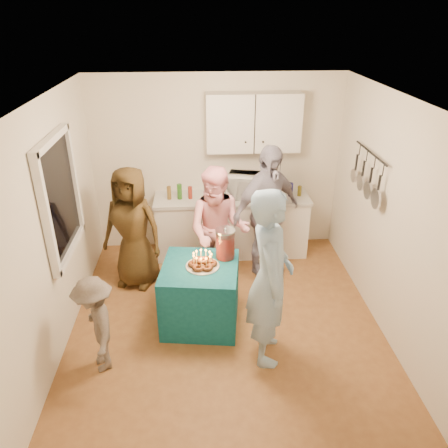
{
  "coord_description": "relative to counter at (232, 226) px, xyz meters",
  "views": [
    {
      "loc": [
        -0.28,
        -4.1,
        3.38
      ],
      "look_at": [
        0.0,
        0.35,
        1.15
      ],
      "focal_mm": 35.0,
      "sensor_mm": 36.0,
      "label": 1
    }
  ],
  "objects": [
    {
      "name": "floor",
      "position": [
        -0.2,
        -1.7,
        -0.43
      ],
      "size": [
        4.0,
        4.0,
        0.0
      ],
      "primitive_type": "plane",
      "color": "brown",
      "rests_on": "ground"
    },
    {
      "name": "ceiling",
      "position": [
        -0.2,
        -1.7,
        2.17
      ],
      "size": [
        4.0,
        4.0,
        0.0
      ],
      "primitive_type": "plane",
      "color": "white",
      "rests_on": "floor"
    },
    {
      "name": "back_wall",
      "position": [
        -0.2,
        0.3,
        0.87
      ],
      "size": [
        3.6,
        3.6,
        0.0
      ],
      "primitive_type": "plane",
      "color": "silver",
      "rests_on": "floor"
    },
    {
      "name": "left_wall",
      "position": [
        -2.0,
        -1.7,
        0.87
      ],
      "size": [
        4.0,
        4.0,
        0.0
      ],
      "primitive_type": "plane",
      "color": "silver",
      "rests_on": "floor"
    },
    {
      "name": "right_wall",
      "position": [
        1.6,
        -1.7,
        0.87
      ],
      "size": [
        4.0,
        4.0,
        0.0
      ],
      "primitive_type": "plane",
      "color": "silver",
      "rests_on": "floor"
    },
    {
      "name": "window_night",
      "position": [
        -1.97,
        -1.4,
        1.12
      ],
      "size": [
        0.04,
        1.0,
        1.2
      ],
      "primitive_type": "cube",
      "color": "black",
      "rests_on": "left_wall"
    },
    {
      "name": "counter",
      "position": [
        0.0,
        0.0,
        0.0
      ],
      "size": [
        2.2,
        0.58,
        0.86
      ],
      "primitive_type": "cube",
      "color": "white",
      "rests_on": "floor"
    },
    {
      "name": "countertop",
      "position": [
        0.0,
        -0.0,
        0.46
      ],
      "size": [
        2.24,
        0.62,
        0.05
      ],
      "primitive_type": "cube",
      "color": "beige",
      "rests_on": "counter"
    },
    {
      "name": "upper_cabinet",
      "position": [
        0.3,
        0.15,
        1.52
      ],
      "size": [
        1.3,
        0.3,
        0.8
      ],
      "primitive_type": "cube",
      "color": "white",
      "rests_on": "back_wall"
    },
    {
      "name": "pot_rack",
      "position": [
        1.52,
        -1.0,
        1.17
      ],
      "size": [
        0.12,
        1.0,
        0.6
      ],
      "primitive_type": "cube",
      "color": "black",
      "rests_on": "right_wall"
    },
    {
      "name": "microwave",
      "position": [
        0.24,
        0.0,
        0.64
      ],
      "size": [
        0.68,
        0.54,
        0.33
      ],
      "primitive_type": "imported",
      "rotation": [
        0.0,
        0.0,
        -0.25
      ],
      "color": "white",
      "rests_on": "countertop"
    },
    {
      "name": "party_table",
      "position": [
        -0.49,
        -1.62,
        -0.05
      ],
      "size": [
        0.95,
        0.95,
        0.76
      ],
      "primitive_type": "cube",
      "rotation": [
        0.0,
        0.0,
        -0.13
      ],
      "color": "#0F5463",
      "rests_on": "floor"
    },
    {
      "name": "donut_cake",
      "position": [
        -0.46,
        -1.62,
        0.42
      ],
      "size": [
        0.38,
        0.38,
        0.18
      ],
      "primitive_type": null,
      "color": "#381C0C",
      "rests_on": "party_table"
    },
    {
      "name": "punch_jar",
      "position": [
        -0.19,
        -1.44,
        0.5
      ],
      "size": [
        0.22,
        0.22,
        0.34
      ],
      "primitive_type": "cylinder",
      "color": "#B1130E",
      "rests_on": "party_table"
    },
    {
      "name": "man_birthday",
      "position": [
        0.2,
        -2.21,
        0.53
      ],
      "size": [
        0.52,
        0.74,
        1.92
      ],
      "primitive_type": "imported",
      "rotation": [
        0.0,
        0.0,
        1.49
      ],
      "color": "#99BDDE",
      "rests_on": "floor"
    },
    {
      "name": "woman_back_left",
      "position": [
        -1.34,
        -0.73,
        0.39
      ],
      "size": [
        0.93,
        0.75,
        1.64
      ],
      "primitive_type": "imported",
      "rotation": [
        0.0,
        0.0,
        -0.33
      ],
      "color": "brown",
      "rests_on": "floor"
    },
    {
      "name": "woman_back_center",
      "position": [
        -0.24,
        -0.9,
        0.41
      ],
      "size": [
        0.93,
        0.8,
        1.67
      ],
      "primitive_type": "imported",
      "rotation": [
        0.0,
        0.0,
        -0.23
      ],
      "color": "pink",
      "rests_on": "floor"
    },
    {
      "name": "woman_back_right",
      "position": [
        0.42,
        -0.58,
        0.49
      ],
      "size": [
        1.15,
        0.95,
        1.84
      ],
      "primitive_type": "imported",
      "rotation": [
        0.0,
        0.0,
        0.55
      ],
      "color": "#171038",
      "rests_on": "floor"
    },
    {
      "name": "child_near_left",
      "position": [
        -1.54,
        -2.29,
        0.11
      ],
      "size": [
        0.61,
        0.79,
        1.07
      ],
      "primitive_type": "imported",
      "rotation": [
        0.0,
        0.0,
        -1.23
      ],
      "color": "#534942",
      "rests_on": "floor"
    }
  ]
}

